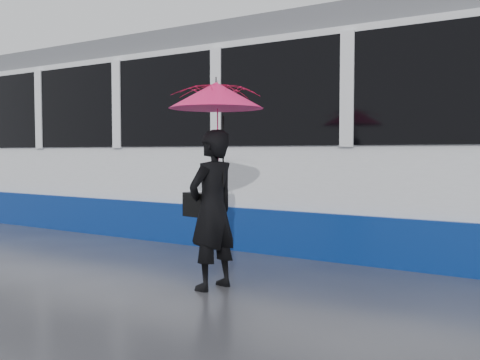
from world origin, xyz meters
The scene contains 6 objects.
ground centered at (0.00, 0.00, 0.00)m, with size 90.00×90.00×0.00m, color #2D2D33.
rails centered at (0.00, 2.50, 0.01)m, with size 34.00×1.51×0.02m.
tram centered at (-1.50, 2.50, 1.64)m, with size 26.00×2.56×3.35m.
woman centered at (1.31, -0.68, 0.82)m, with size 0.60×0.39×1.64m, color black.
umbrella centered at (1.36, -0.68, 1.80)m, with size 1.11×1.11×1.11m.
handbag centered at (1.09, -0.66, 0.86)m, with size 0.31×0.17×0.43m.
Camera 1 is at (4.47, -5.14, 1.41)m, focal length 40.00 mm.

